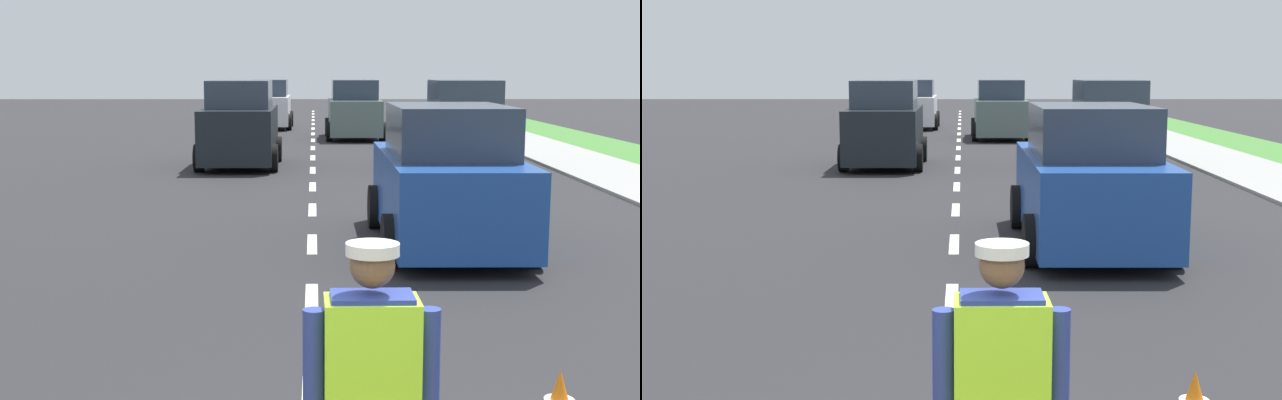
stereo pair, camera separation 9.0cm
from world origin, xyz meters
The scene contains 9 objects.
ground_plane centered at (0.00, 21.00, 0.00)m, with size 96.00×96.00×0.00m, color #28282B.
lane_center_line centered at (0.00, 25.20, 0.00)m, with size 0.14×46.40×0.01m.
road_worker centered at (0.33, 0.74, 0.93)m, with size 0.76×0.38×1.67m.
traffic_cone_near centered at (0.11, 2.23, 0.30)m, with size 0.36×0.36×0.60m.
car_outgoing_ahead centered at (1.90, 8.64, 0.93)m, with size 2.02×4.32×2.00m.
car_parked_far centered at (3.85, 18.48, 1.03)m, with size 2.06×4.02×2.22m.
car_outgoing_far centered at (1.49, 27.60, 0.98)m, with size 2.07×4.20×2.12m.
car_oncoming_third centered at (-1.85, 33.13, 0.95)m, with size 1.93×4.19×2.06m.
car_oncoming_second centered at (-1.88, 18.67, 1.03)m, with size 2.05×3.90×2.21m.
Camera 1 is at (0.02, -3.21, 2.49)m, focal length 47.56 mm.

